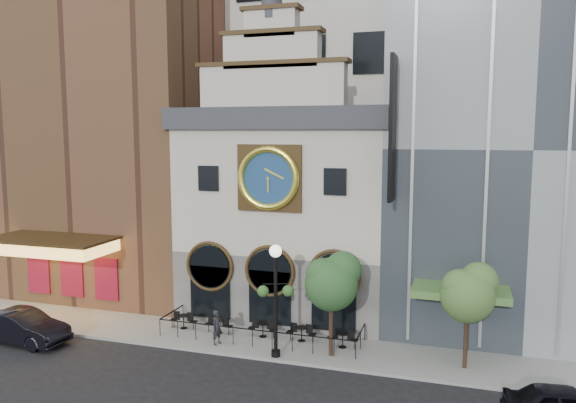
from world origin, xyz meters
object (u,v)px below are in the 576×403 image
Objects in this scene: tree_right at (468,291)px; bistro_2 at (263,328)px; pedestrian at (217,327)px; lamppost at (276,288)px; bistro_3 at (301,332)px; bistro_4 at (343,339)px; car_left at (22,327)px; bistro_1 at (219,325)px; tree_left at (332,280)px; bistro_0 at (184,320)px.

bistro_2 is at bearing 175.11° from tree_right.
bistro_2 is 0.88× the size of pedestrian.
lamppost is 8.93m from tree_right.
pedestrian reaches higher than bistro_3.
lamppost reaches higher than bistro_4.
bistro_3 is at bearing 174.59° from bistro_4.
car_left is at bearing -160.54° from bistro_2.
pedestrian reaches higher than bistro_1.
bistro_3 and bistro_4 have the same top height.
tree_left is at bearing -104.51° from bistro_4.
car_left is (-14.02, -4.22, 0.24)m from bistro_3.
bistro_2 is 4.37m from bistro_4.
car_left is 1.01× the size of tree_left.
tree_left is at bearing -75.41° from car_left.
pedestrian is at bearing -176.22° from tree_right.
pedestrian is (-6.24, -1.50, 0.43)m from bistro_4.
lamppost reaches higher than bistro_2.
lamppost reaches higher than tree_right.
car_left is 16.50m from tree_left.
car_left is 10.32m from pedestrian.
bistro_4 is at bearing 15.57° from lamppost.
bistro_2 is at bearing -66.14° from car_left.
pedestrian is 0.36× the size of tree_right.
tree_left is (15.95, 2.87, 3.07)m from car_left.
car_left is at bearing 122.70° from pedestrian.
bistro_2 is 0.29× the size of lamppost.
bistro_2 is at bearing 177.51° from bistro_4.
lamppost is at bearing -27.52° from bistro_1.
tree_right is (8.82, 1.39, 0.22)m from lamppost.
lamppost is 1.07× the size of tree_left.
tree_right is (12.80, -0.68, 3.17)m from bistro_1.
tree_left is (5.94, 0.36, 2.88)m from pedestrian.
bistro_3 is at bearing -68.84° from car_left.
bistro_0 is 0.31× the size of tree_left.
car_left is 22.64m from tree_right.
bistro_3 is at bearing 53.95° from lamppost.
tree_left is at bearing -175.87° from tree_right.
pedestrian reaches higher than bistro_2.
bistro_4 is 6.78m from tree_right.
pedestrian is (2.77, -1.58, 0.43)m from bistro_0.
tree_right reaches higher than car_left.
pedestrian is (0.60, -1.49, 0.43)m from bistro_1.
tree_left is at bearing -8.02° from bistro_0.
pedestrian reaches higher than bistro_4.
pedestrian is 4.25m from lamppost.
pedestrian is at bearing -156.91° from bistro_3.
bistro_2 is at bearing 1.31° from bistro_0.
bistro_2 is 5.41m from tree_left.
bistro_4 is (6.84, 0.01, 0.00)m from bistro_1.
car_left is 0.94× the size of lamppost.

